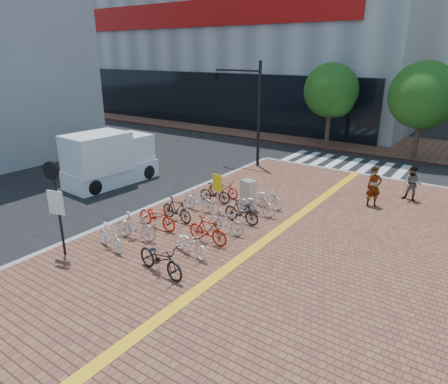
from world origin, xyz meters
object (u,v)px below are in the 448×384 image
Objects in this scene: bike_10 at (226,222)px; bike_1 at (136,226)px; bike_3 at (177,209)px; notice_sign at (56,197)px; bike_0 at (110,237)px; bike_7 at (161,259)px; bike_8 at (190,243)px; bike_2 at (157,216)px; bike_6 at (224,188)px; bike_13 at (266,198)px; pedestrian_b at (412,184)px; box_truck at (109,159)px; bike_12 at (256,204)px; utility_box at (248,195)px; traffic_light_pole at (239,94)px; bike_9 at (208,230)px; pedestrian_a at (374,187)px; bike_5 at (215,193)px; bike_4 at (198,200)px; yellow_sign at (218,186)px.

bike_1 is at bearing 128.45° from bike_10.
notice_sign reaches higher than bike_3.
bike_7 is (2.60, -0.19, 0.05)m from bike_0.
bike_7 is 1.18× the size of bike_8.
bike_6 is at bearing -0.30° from bike_2.
bike_1 is 1.01× the size of bike_13.
pedestrian_b is at bearing -16.22° from bike_7.
pedestrian_b is at bearing 23.20° from box_truck.
bike_10 is (2.46, 2.31, -0.06)m from bike_1.
bike_2 reaches higher than bike_3.
bike_12 is at bearing 62.42° from notice_sign.
bike_8 is at bearing -95.28° from bike_1.
utility_box is 8.80m from traffic_light_pole.
pedestrian_a is (3.84, 7.23, 0.40)m from bike_9.
notice_sign reaches higher than utility_box.
bike_8 is 0.34× the size of box_truck.
bike_5 is 0.96× the size of bike_6.
utility_box is at bearing 8.89° from bike_10.
bike_8 is at bearing -177.01° from bike_9.
pedestrian_b reaches higher than bike_8.
notice_sign is (-3.63, -0.99, 1.56)m from bike_7.
bike_4 is at bearing 7.71° from bike_0.
bike_12 is (0.05, 3.33, -0.02)m from bike_9.
bike_3 is at bearing -71.97° from traffic_light_pole.
bike_5 is at bearing 37.12° from bike_8.
notice_sign is (-2.08, -6.19, 0.91)m from yellow_sign.
bike_8 is at bearing -108.76° from pedestrian_b.
pedestrian_a is at bearing -117.95° from pedestrian_b.
bike_9 reaches higher than bike_0.
bike_13 is 6.93m from pedestrian_b.
bike_13 is at bearing -79.48° from bike_5.
utility_box is (-0.55, 3.68, 0.16)m from bike_9.
bike_0 is 4.65m from bike_4.
bike_3 is 6.97m from box_truck.
bike_13 is at bearing -33.06° from bike_1.
box_truck reaches higher than utility_box.
bike_10 is at bearing -26.35° from bike_0.
bike_3 is 0.97× the size of yellow_sign.
bike_6 is at bearing -10.43° from bike_1.
pedestrian_b reaches higher than bike_5.
bike_7 is 5.88m from bike_12.
notice_sign is 8.50m from box_truck.
bike_2 is 1.05× the size of pedestrian_a.
bike_3 is at bearing 176.68° from bike_4.
bike_2 reaches higher than bike_10.
pedestrian_b reaches higher than bike_6.
bike_4 is at bearing -140.15° from utility_box.
bike_9 is at bearing -105.74° from bike_3.
notice_sign is (-3.63, -4.58, 1.62)m from bike_10.
bike_1 is 0.29× the size of traffic_light_pole.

